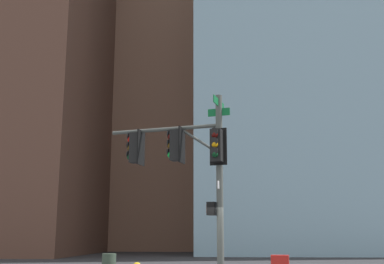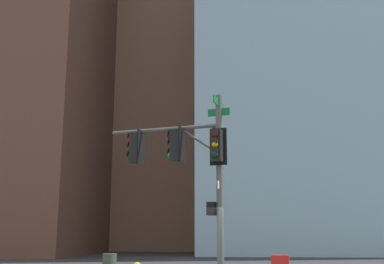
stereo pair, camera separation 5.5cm
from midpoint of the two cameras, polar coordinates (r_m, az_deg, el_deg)
The scene contains 3 objects.
signal_pole_assembly at distance 15.25m, azimuth -0.39°, elevation -3.30°, with size 1.59×3.98×6.04m.
building_brick_nearside at distance 64.38m, azimuth -1.72°, elevation 5.73°, with size 22.13×21.10×42.68m, color #845B47.
building_brick_farside at distance 60.91m, azimuth -4.41°, elevation 0.72°, with size 16.00×19.16×30.23m, color brown.
Camera 1 is at (14.82, 0.60, 1.69)m, focal length 45.17 mm.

